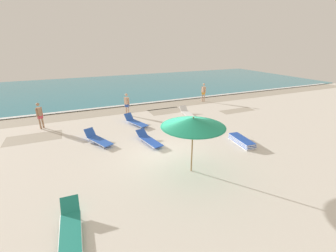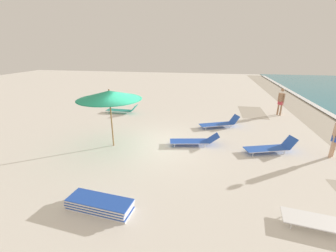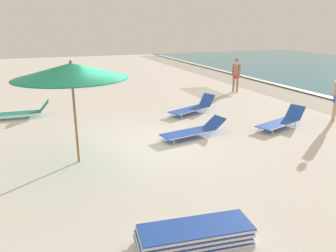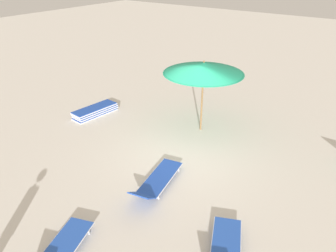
% 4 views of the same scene
% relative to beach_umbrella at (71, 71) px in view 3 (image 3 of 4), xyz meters
% --- Properties ---
extents(ground_plane, '(60.00, 60.00, 0.16)m').
position_rel_beach_umbrella_xyz_m(ground_plane, '(-0.34, 1.48, -2.40)').
color(ground_plane, silver).
extents(beach_umbrella, '(2.74, 2.74, 2.57)m').
position_rel_beach_umbrella_xyz_m(beach_umbrella, '(0.00, 0.00, 0.00)').
color(beach_umbrella, olive).
rests_on(beach_umbrella, ground_plane).
extents(lounger_stack, '(0.81, 1.93, 0.32)m').
position_rel_beach_umbrella_xyz_m(lounger_stack, '(4.06, 1.36, -2.15)').
color(lounger_stack, blue).
rests_on(lounger_stack, ground_plane).
extents(sun_lounger_under_umbrella, '(1.27, 2.21, 0.62)m').
position_rel_beach_umbrella_xyz_m(sun_lounger_under_umbrella, '(-0.60, 6.83, -2.10)').
color(sun_lounger_under_umbrella, blue).
rests_on(sun_lounger_under_umbrella, ground_plane).
extents(sun_lounger_beside_umbrella, '(1.02, 2.27, 0.50)m').
position_rel_beach_umbrella_xyz_m(sun_lounger_beside_umbrella, '(-0.75, 3.59, -2.11)').
color(sun_lounger_beside_umbrella, blue).
rests_on(sun_lounger_beside_umbrella, ground_plane).
extents(sun_lounger_near_water_left, '(1.43, 2.24, 0.63)m').
position_rel_beach_umbrella_xyz_m(sun_lounger_near_water_left, '(-3.42, 4.82, -2.10)').
color(sun_lounger_near_water_left, blue).
rests_on(sun_lounger_near_water_left, ground_plane).
extents(sun_lounger_near_water_right, '(0.69, 2.16, 0.61)m').
position_rel_beach_umbrella_xyz_m(sun_lounger_near_water_right, '(-5.08, -1.57, -2.10)').
color(sun_lounger_near_water_right, '#1E8475').
rests_on(sun_lounger_near_water_right, ground_plane).
extents(beachgoer_wading_adult, '(0.36, 0.33, 1.76)m').
position_rel_beach_umbrella_xyz_m(beachgoer_wading_adult, '(-6.54, 8.69, -1.32)').
color(beachgoer_wading_adult, '#A37A5B').
rests_on(beachgoer_wading_adult, ground_plane).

